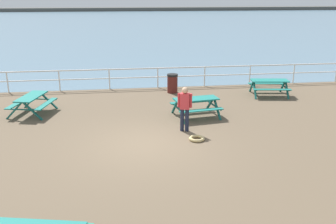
# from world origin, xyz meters

# --- Properties ---
(ground_plane) EXTENTS (30.00, 24.00, 0.20)m
(ground_plane) POSITION_xyz_m (0.00, 0.00, -0.10)
(ground_plane) COLOR brown
(sea_band) EXTENTS (142.00, 90.00, 0.01)m
(sea_band) POSITION_xyz_m (0.00, 52.75, 0.00)
(sea_band) COLOR slate
(sea_band) RESTS_ON ground
(distant_shoreline) EXTENTS (142.00, 6.00, 1.80)m
(distant_shoreline) POSITION_xyz_m (0.00, 95.75, 0.00)
(distant_shoreline) COLOR #4C4C47
(distant_shoreline) RESTS_ON ground
(seaward_railing) EXTENTS (23.07, 0.07, 1.08)m
(seaward_railing) POSITION_xyz_m (0.00, 7.75, 0.77)
(seaward_railing) COLOR white
(seaward_railing) RESTS_ON ground
(picnic_table_near_left) EXTENTS (1.89, 2.11, 0.80)m
(picnic_table_near_left) POSITION_xyz_m (-4.44, 3.94, 0.58)
(picnic_table_near_left) COLOR #1E7A70
(picnic_table_near_left) RESTS_ON ground
(picnic_table_near_right) EXTENTS (2.00, 1.77, 0.80)m
(picnic_table_near_right) POSITION_xyz_m (6.56, 5.42, 0.58)
(picnic_table_near_right) COLOR #1E7A70
(picnic_table_near_right) RESTS_ON ground
(picnic_table_mid_centre) EXTENTS (2.01, 1.77, 0.80)m
(picnic_table_mid_centre) POSITION_xyz_m (2.29, 2.65, 0.58)
(picnic_table_mid_centre) COLOR #1E7A70
(picnic_table_mid_centre) RESTS_ON ground
(visitor) EXTENTS (0.51, 0.31, 1.66)m
(visitor) POSITION_xyz_m (1.53, 1.05, 0.95)
(visitor) COLOR #1E2338
(visitor) RESTS_ON ground
(litter_bin) EXTENTS (0.55, 0.55, 0.95)m
(litter_bin) POSITION_xyz_m (1.90, 6.60, 0.48)
(litter_bin) COLOR #591E19
(litter_bin) RESTS_ON ground
(rope_coil) EXTENTS (0.55, 0.55, 0.11)m
(rope_coil) POSITION_xyz_m (1.79, 0.10, 0.06)
(rope_coil) COLOR tan
(rope_coil) RESTS_ON ground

